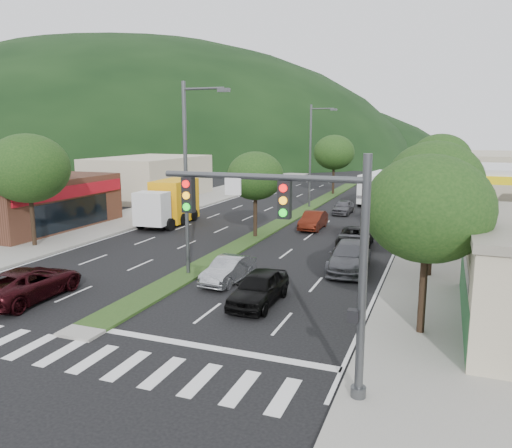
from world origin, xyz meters
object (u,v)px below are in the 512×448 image
at_px(car_queue_c, 313,220).
at_px(streetlight_mid, 312,151).
at_px(tree_r_d, 440,159).
at_px(tree_med_far, 334,152).
at_px(car_queue_b, 350,256).
at_px(tree_r_a, 428,209).
at_px(traffic_signal, 307,238).
at_px(tree_med_near, 255,176).
at_px(motorhome, 380,187).
at_px(suv_maroon, 29,283).
at_px(sedan_silver, 228,270).
at_px(tree_l_a, 28,168).
at_px(car_queue_e, 343,207).
at_px(tree_r_c, 438,174).
at_px(tree_r_e, 442,157).
at_px(box_truck, 170,204).
at_px(car_queue_a, 259,288).
at_px(car_queue_d, 355,238).
at_px(streetlight_near, 189,170).
at_px(tree_r_b, 435,182).

bearing_deg(car_queue_c, streetlight_mid, 105.14).
distance_m(tree_r_d, tree_med_far, 18.44).
bearing_deg(car_queue_b, tree_r_a, -67.52).
relative_size(streetlight_mid, car_queue_b, 1.90).
height_order(traffic_signal, streetlight_mid, streetlight_mid).
relative_size(tree_r_a, tree_med_near, 1.10).
bearing_deg(motorhome, car_queue_c, -93.44).
height_order(suv_maroon, car_queue_b, car_queue_b).
xyz_separation_m(sedan_silver, suv_maroon, (-7.46, -5.55, 0.09)).
distance_m(traffic_signal, tree_l_a, 24.43).
bearing_deg(car_queue_b, suv_maroon, -146.94).
height_order(sedan_silver, car_queue_c, car_queue_c).
bearing_deg(tree_med_near, car_queue_e, 72.64).
bearing_deg(tree_r_a, tree_r_c, 90.00).
bearing_deg(tree_r_c, tree_r_e, 90.00).
bearing_deg(car_queue_b, box_truck, 147.43).
height_order(car_queue_e, box_truck, box_truck).
bearing_deg(tree_l_a, box_truck, 68.77).
distance_m(car_queue_a, car_queue_e, 25.40).
bearing_deg(streetlight_mid, traffic_signal, -75.67).
bearing_deg(car_queue_d, tree_med_far, 101.62).
height_order(car_queue_c, car_queue_e, car_queue_c).
relative_size(tree_l_a, car_queue_b, 1.38).
bearing_deg(car_queue_e, suv_maroon, -106.38).
distance_m(box_truck, motorhome, 23.05).
relative_size(tree_med_near, streetlight_mid, 0.60).
distance_m(tree_med_near, car_queue_e, 13.59).
xyz_separation_m(tree_med_far, tree_l_a, (-12.50, -34.00, 0.18)).
distance_m(tree_med_far, streetlight_near, 36.01).
distance_m(traffic_signal, motorhome, 40.13).
relative_size(tree_med_far, car_queue_b, 1.32).
xyz_separation_m(tree_r_b, motorhome, (-5.88, 26.38, -3.31)).
relative_size(tree_r_e, streetlight_mid, 0.67).
distance_m(car_queue_b, car_queue_c, 11.55).
relative_size(tree_r_e, motorhome, 0.77).
relative_size(traffic_signal, tree_med_far, 1.01).
height_order(tree_r_b, car_queue_d, tree_r_b).
relative_size(tree_med_near, tree_l_a, 0.83).
bearing_deg(streetlight_near, car_queue_d, 53.62).
bearing_deg(streetlight_near, tree_r_c, 45.49).
xyz_separation_m(tree_r_a, streetlight_near, (-11.79, 4.00, 0.76)).
relative_size(traffic_signal, tree_r_e, 1.04).
bearing_deg(suv_maroon, car_queue_a, -165.02).
bearing_deg(tree_med_far, tree_r_d, -49.40).
distance_m(tree_r_e, sedan_silver, 34.06).
bearing_deg(streetlight_mid, tree_med_near, -90.78).
bearing_deg(car_queue_a, sedan_silver, 136.38).
relative_size(traffic_signal, tree_l_a, 0.97).
bearing_deg(car_queue_d, motorhome, 89.38).
xyz_separation_m(sedan_silver, motorhome, (3.58, 30.83, 1.08)).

